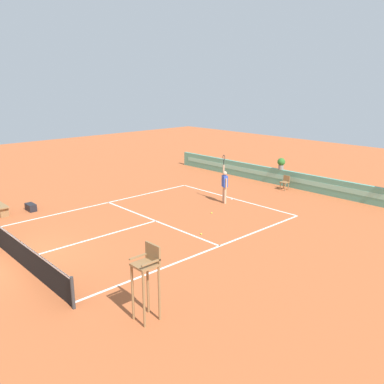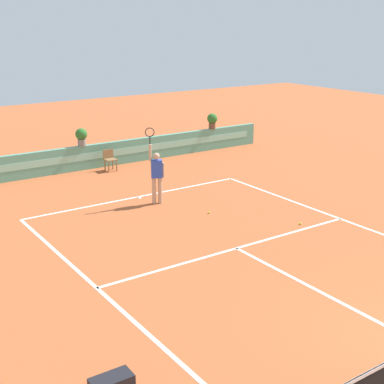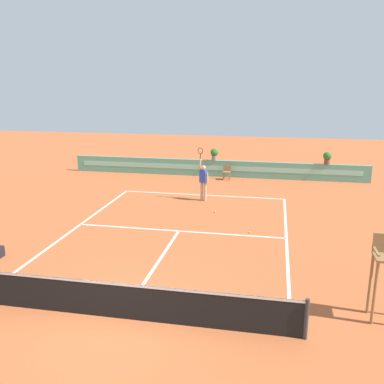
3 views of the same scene
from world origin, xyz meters
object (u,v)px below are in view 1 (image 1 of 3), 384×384
tennis_ball_near_baseline (201,234)px  tennis_ball_mid_court (212,213)px  ball_kid_chair (285,182)px  potted_plant_centre (281,163)px  gear_bag (31,207)px  tennis_player (225,184)px  umpire_chair (147,274)px

tennis_ball_near_baseline → tennis_ball_mid_court: (-1.69, 2.37, 0.00)m
tennis_ball_mid_court → tennis_ball_near_baseline: bearing=-54.6°
ball_kid_chair → tennis_ball_mid_court: bearing=-87.9°
potted_plant_centre → gear_bag: bearing=-111.8°
tennis_player → tennis_ball_mid_court: (0.84, -1.82, -1.02)m
ball_kid_chair → potted_plant_centre: potted_plant_centre is taller
gear_bag → tennis_ball_mid_court: 9.12m
gear_bag → tennis_ball_mid_court: size_ratio=10.29×
ball_kid_chair → umpire_chair: bearing=-69.2°
ball_kid_chair → tennis_player: bearing=-97.2°
umpire_chair → tennis_ball_near_baseline: umpire_chair is taller
potted_plant_centre → ball_kid_chair: bearing=-40.3°
umpire_chair → tennis_ball_mid_court: size_ratio=31.47×
umpire_chair → tennis_player: bearing=122.2°
tennis_player → tennis_ball_near_baseline: tennis_player is taller
umpire_chair → tennis_ball_mid_court: (-5.23, 7.83, -1.31)m
ball_kid_chair → tennis_ball_mid_court: ball_kid_chair is taller
ball_kid_chair → tennis_ball_mid_court: (0.24, -6.56, -0.44)m
umpire_chair → tennis_ball_near_baseline: (-3.55, 5.46, -1.31)m
gear_bag → tennis_ball_mid_court: (6.56, 6.33, -0.15)m
gear_bag → tennis_ball_near_baseline: bearing=25.6°
tennis_player → tennis_ball_near_baseline: bearing=-59.0°
ball_kid_chair → tennis_ball_near_baseline: size_ratio=12.50×
ball_kid_chair → potted_plant_centre: bearing=139.7°
umpire_chair → ball_kid_chair: size_ratio=2.52×
tennis_player → potted_plant_centre: tennis_player is taller
umpire_chair → potted_plant_centre: 16.40m
umpire_chair → tennis_player: tennis_player is taller
gear_bag → tennis_ball_near_baseline: 9.15m
ball_kid_chair → potted_plant_centre: 1.47m
ball_kid_chair → tennis_ball_near_baseline: bearing=-77.8°
tennis_player → tennis_ball_mid_court: tennis_player is taller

